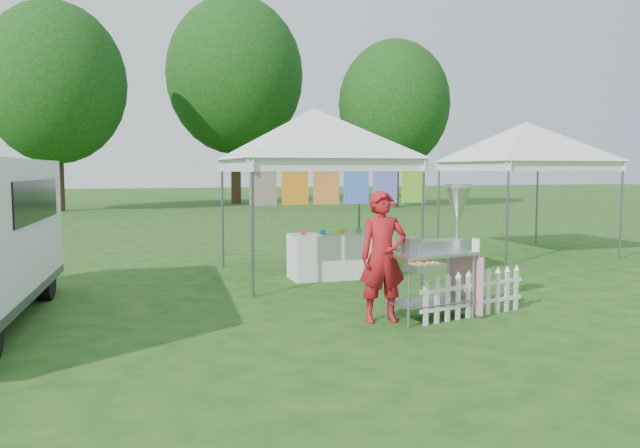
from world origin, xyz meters
name	(u,v)px	position (x,y,z in m)	size (l,w,h in m)	color
ground	(396,321)	(0.00, 0.00, 0.00)	(120.00, 120.00, 0.00)	#1B4814
canopy_main	(314,109)	(0.00, 3.49, 2.99)	(4.24, 4.24, 3.45)	#59595E
canopy_right	(526,122)	(5.50, 5.00, 2.99)	(4.24, 4.24, 3.45)	#59595E
tree_left	(54,83)	(-6.00, 24.00, 5.83)	(6.40, 6.40, 9.53)	#352013
tree_mid	(235,76)	(3.00, 28.00, 7.14)	(7.60, 7.60, 11.52)	#352013
tree_right	(394,105)	(10.00, 22.00, 5.18)	(5.60, 5.60, 8.42)	#352013
donut_cart	(443,240)	(0.64, 0.00, 1.02)	(1.26, 1.05, 1.74)	gray
vendor	(383,257)	(-0.18, 0.03, 0.83)	(0.60, 0.40, 1.66)	#A9141C
picket_fence	(473,296)	(1.04, -0.13, 0.29)	(1.75, 0.45, 0.56)	white
display_table	(340,255)	(0.41, 3.25, 0.39)	(1.80, 0.70, 0.79)	white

